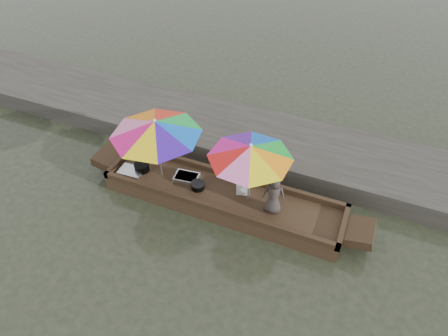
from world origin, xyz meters
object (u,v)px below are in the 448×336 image
at_px(charcoal_grill, 198,186).
at_px(umbrella_stern, 249,174).
at_px(tray_crayfish, 187,177).
at_px(umbrella_bow, 158,149).
at_px(vendor, 274,194).
at_px(boat_hull, 222,198).
at_px(supply_bag, 243,187).
at_px(cooking_pot, 142,167).
at_px(tray_scallop, 131,171).

bearing_deg(charcoal_grill, umbrella_stern, 3.57).
distance_m(tray_crayfish, umbrella_bow, 0.94).
bearing_deg(vendor, boat_hull, -17.35).
bearing_deg(supply_bag, vendor, -20.27).
height_order(cooking_pot, supply_bag, supply_bag).
distance_m(tray_crayfish, charcoal_grill, 0.41).
distance_m(charcoal_grill, umbrella_bow, 1.18).
relative_size(tray_scallop, vendor, 0.57).
xyz_separation_m(charcoal_grill, supply_bag, (0.96, 0.28, 0.06)).
relative_size(cooking_pot, umbrella_bow, 0.18).
bearing_deg(cooking_pot, umbrella_stern, 0.64).
height_order(supply_bag, vendor, vendor).
distance_m(cooking_pot, supply_bag, 2.43).
xyz_separation_m(boat_hull, tray_crayfish, (-0.92, 0.10, 0.22)).
relative_size(supply_bag, umbrella_bow, 0.14).
distance_m(boat_hull, cooking_pot, 2.03).
bearing_deg(tray_crayfish, supply_bag, 4.59).
bearing_deg(vendor, charcoal_grill, -13.82).
relative_size(charcoal_grill, vendor, 0.31).
distance_m(charcoal_grill, umbrella_stern, 1.35).
xyz_separation_m(tray_scallop, supply_bag, (2.61, 0.40, 0.10)).
bearing_deg(tray_crayfish, cooking_pot, -173.11).
bearing_deg(umbrella_stern, boat_hull, 180.00).
distance_m(cooking_pot, umbrella_bow, 0.85).
xyz_separation_m(tray_crayfish, umbrella_bow, (-0.58, -0.10, 0.73)).
bearing_deg(umbrella_bow, vendor, -1.52).
height_order(charcoal_grill, umbrella_bow, umbrella_bow).
height_order(supply_bag, umbrella_stern, umbrella_stern).
height_order(vendor, umbrella_stern, umbrella_stern).
bearing_deg(tray_crayfish, vendor, -4.77).
bearing_deg(supply_bag, boat_hull, -152.52).
distance_m(tray_crayfish, supply_bag, 1.33).
distance_m(cooking_pot, charcoal_grill, 1.46).
xyz_separation_m(cooking_pot, supply_bag, (2.42, 0.24, 0.04)).
bearing_deg(cooking_pot, boat_hull, 0.82).
xyz_separation_m(boat_hull, vendor, (1.16, -0.07, 0.65)).
xyz_separation_m(vendor, umbrella_bow, (-2.66, 0.07, 0.30)).
bearing_deg(umbrella_bow, tray_crayfish, 10.05).
bearing_deg(umbrella_bow, supply_bag, 6.27).
bearing_deg(tray_scallop, supply_bag, 8.70).
distance_m(tray_crayfish, tray_scallop, 1.32).
distance_m(vendor, umbrella_stern, 0.64).
bearing_deg(tray_scallop, tray_crayfish, 12.84).
height_order(tray_crayfish, vendor, vendor).
xyz_separation_m(cooking_pot, umbrella_bow, (0.51, 0.03, 0.68)).
height_order(boat_hull, vendor, vendor).
xyz_separation_m(boat_hull, umbrella_bow, (-1.50, 0.00, 0.95)).
bearing_deg(charcoal_grill, supply_bag, 16.35).
distance_m(boat_hull, umbrella_stern, 1.12).
bearing_deg(charcoal_grill, cooking_pot, 178.31).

